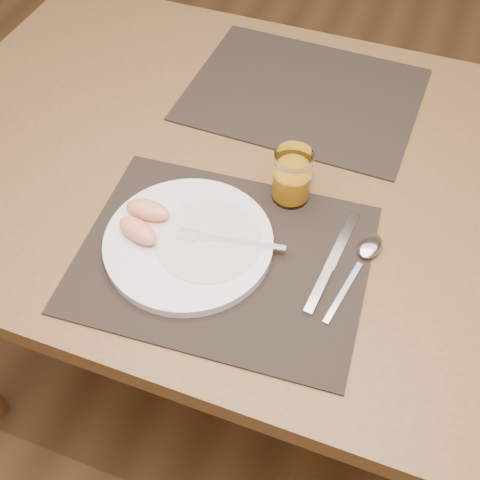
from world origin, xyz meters
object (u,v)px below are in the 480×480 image
table (277,201)px  fork (221,239)px  knife (329,269)px  plate (189,243)px  juice_glass (292,178)px  placemat_near (223,258)px  placemat_far (303,94)px  spoon (366,252)px

table → fork: size_ratio=8.01×
knife → plate: bearing=-171.7°
plate → juice_glass: juice_glass is taller
placemat_near → placemat_far: same height
placemat_far → plate: size_ratio=1.67×
placemat_near → fork: fork is taller
placemat_far → plate: bearing=-97.9°
plate → fork: (0.05, 0.02, 0.01)m
table → knife: size_ratio=6.35×
placemat_near → juice_glass: size_ratio=4.63×
plate → spoon: bearing=16.8°
placemat_near → placemat_far: bearing=89.9°
plate → spoon: (0.27, 0.08, -0.00)m
table → knife: (0.14, -0.19, 0.09)m
plate → table: bearing=69.5°
placemat_near → placemat_far: 0.44m
spoon → juice_glass: (-0.15, 0.08, 0.04)m
table → fork: (-0.03, -0.20, 0.11)m
table → juice_glass: 0.15m
fork → knife: bearing=5.1°
plate → knife: bearing=8.3°
placemat_far → spoon: size_ratio=2.35×
spoon → fork: bearing=-163.7°
knife → placemat_near: bearing=-168.1°
plate → spoon: size_ratio=1.41×
table → juice_glass: bearing=-56.5°
knife → juice_glass: size_ratio=2.27×
placemat_far → juice_glass: 0.29m
table → spoon: spoon is taller
table → spoon: 0.25m
juice_glass → table: bearing=123.5°
table → juice_glass: size_ratio=14.42×
placemat_far → knife: (0.16, -0.41, 0.00)m
knife → fork: bearing=-174.9°
placemat_near → fork: (-0.01, 0.02, 0.02)m
plate → juice_glass: (0.12, 0.16, 0.04)m
plate → fork: 0.05m
table → fork: fork is taller
placemat_far → spoon: spoon is taller
placemat_near → spoon: spoon is taller
table → placemat_far: (-0.02, 0.22, 0.09)m
knife → spoon: spoon is taller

